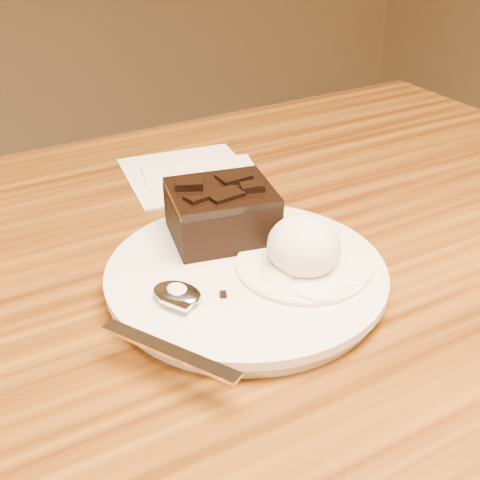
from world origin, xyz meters
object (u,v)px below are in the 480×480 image
brownie (222,216)px  ice_cream_scoop (304,246)px  plate (246,278)px  spoon (177,295)px  napkin (189,173)px

brownie → ice_cream_scoop: (0.03, -0.08, 0.00)m
plate → spoon: bearing=-169.7°
plate → brownie: brownie is taller
spoon → napkin: 0.26m
spoon → napkin: (0.12, 0.23, -0.02)m
brownie → napkin: (0.05, 0.16, -0.04)m
plate → ice_cream_scoop: size_ratio=3.70×
ice_cream_scoop → napkin: ice_cream_scoop is taller
spoon → napkin: spoon is taller
brownie → plate: bearing=-97.9°
ice_cream_scoop → brownie: bearing=112.8°
brownie → napkin: size_ratio=0.64×
plate → spoon: (-0.07, -0.01, 0.01)m
ice_cream_scoop → spoon: size_ratio=0.38×
plate → brownie: size_ratio=2.65×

